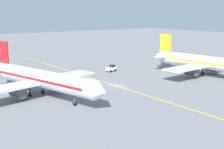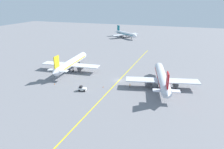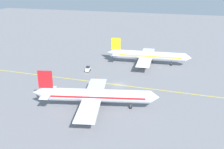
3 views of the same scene
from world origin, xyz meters
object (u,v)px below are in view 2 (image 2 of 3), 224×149
object	(u,v)px
traffic_cone_mid_apron	(54,84)
baggage_tug_white	(82,89)
ground_crew_worker	(130,86)
airplane_adjacent_stand	(162,78)
traffic_cone_near_nose	(103,87)
airplane_distant_taxiing	(126,34)
airplane_at_gate	(71,63)

from	to	relation	value
traffic_cone_mid_apron	baggage_tug_white	bearing A→B (deg)	-8.75
baggage_tug_white	ground_crew_worker	world-z (taller)	baggage_tug_white
airplane_adjacent_stand	traffic_cone_near_nose	distance (m)	23.30
baggage_tug_white	traffic_cone_near_nose	distance (m)	8.60
airplane_adjacent_stand	airplane_distant_taxiing	xyz separation A→B (m)	(-44.72, 105.37, -0.37)
traffic_cone_near_nose	traffic_cone_mid_apron	bearing A→B (deg)	-169.15
ground_crew_worker	baggage_tug_white	bearing A→B (deg)	-151.40
airplane_at_gate	traffic_cone_near_nose	bearing A→B (deg)	-33.33
ground_crew_worker	traffic_cone_mid_apron	world-z (taller)	ground_crew_worker
airplane_distant_taxiing	baggage_tug_white	world-z (taller)	airplane_distant_taxiing
ground_crew_worker	traffic_cone_near_nose	world-z (taller)	ground_crew_worker
airplane_at_gate	airplane_distant_taxiing	xyz separation A→B (m)	(-0.68, 98.37, -0.37)
ground_crew_worker	traffic_cone_mid_apron	distance (m)	30.67
airplane_distant_taxiing	baggage_tug_white	bearing A→B (deg)	-81.98
airplane_distant_taxiing	traffic_cone_mid_apron	world-z (taller)	airplane_distant_taxiing
airplane_adjacent_stand	airplane_distant_taxiing	distance (m)	114.47
airplane_at_gate	ground_crew_worker	size ratio (longest dim) A/B	21.16
airplane_adjacent_stand	baggage_tug_white	bearing A→B (deg)	-154.13
airplane_distant_taxiing	ground_crew_worker	distance (m)	114.92
airplane_at_gate	airplane_adjacent_stand	bearing A→B (deg)	-9.03
baggage_tug_white	traffic_cone_near_nose	xyz separation A→B (m)	(6.24, 5.89, -0.63)
baggage_tug_white	traffic_cone_near_nose	bearing A→B (deg)	43.33
ground_crew_worker	traffic_cone_near_nose	xyz separation A→B (m)	(-10.09, -3.02, -0.63)
airplane_adjacent_stand	ground_crew_worker	distance (m)	12.85
baggage_tug_white	airplane_adjacent_stand	bearing A→B (deg)	25.87
ground_crew_worker	airplane_at_gate	bearing A→B (deg)	160.22
airplane_adjacent_stand	traffic_cone_near_nose	size ratio (longest dim) A/B	64.05
airplane_at_gate	traffic_cone_mid_apron	bearing A→B (deg)	-82.29
traffic_cone_near_nose	traffic_cone_mid_apron	xyz separation A→B (m)	(-19.81, -3.80, 0.00)
baggage_tug_white	traffic_cone_mid_apron	distance (m)	13.74
ground_crew_worker	traffic_cone_near_nose	bearing A→B (deg)	-163.35
airplane_at_gate	traffic_cone_near_nose	size ratio (longest dim) A/B	64.63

